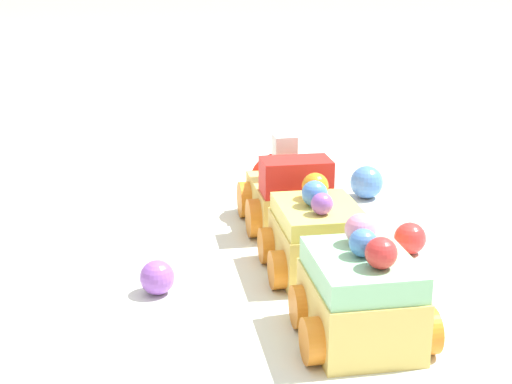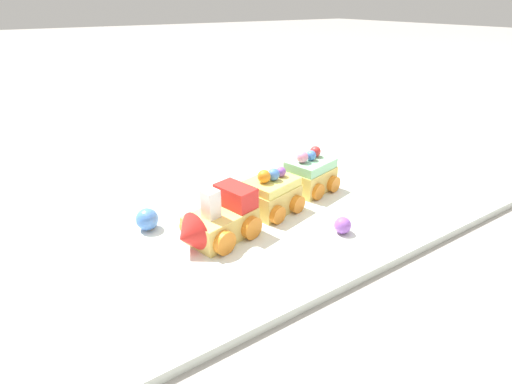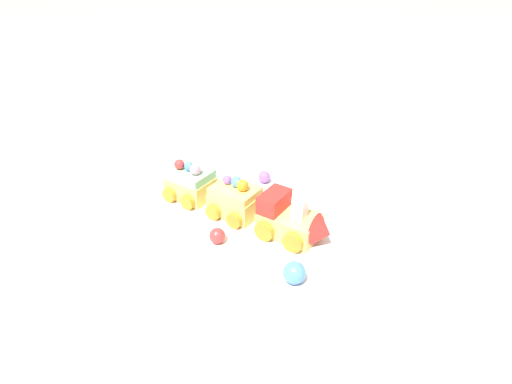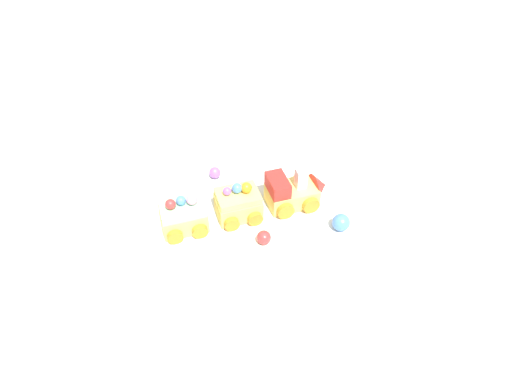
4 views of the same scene
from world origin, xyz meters
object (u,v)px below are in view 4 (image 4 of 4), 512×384
Objects in this scene: cake_train_locomotive at (295,191)px; gumball_blue at (341,222)px; cake_car_lemon at (238,204)px; gumball_red at (264,237)px; cake_car_mint at (183,215)px; gumball_purple at (215,173)px.

cake_train_locomotive is 3.93× the size of gumball_blue.
gumball_red is at bearing -74.28° from cake_car_lemon.
cake_car_mint is at bearing -179.83° from cake_car_lemon.
gumball_purple is at bearing 98.33° from cake_car_lemon.
gumball_red is (0.14, -0.05, -0.02)m from cake_car_mint.
gumball_purple is 0.96× the size of gumball_red.
cake_car_lemon reaches higher than gumball_blue.
gumball_red is (-0.07, -0.10, -0.01)m from cake_train_locomotive.
cake_train_locomotive is 0.10m from gumball_blue.
cake_train_locomotive is 0.12m from gumball_red.
gumball_blue is (0.18, -0.05, -0.01)m from cake_car_lemon.
cake_train_locomotive is at bearing 55.55° from gumball_red.
gumball_blue is (0.28, -0.03, -0.01)m from cake_car_mint.
gumball_purple is 0.27m from gumball_blue.
cake_train_locomotive is 1.35× the size of cake_car_mint.
gumball_purple is (0.05, 0.13, -0.02)m from cake_car_mint.
cake_car_lemon is 0.19m from gumball_blue.
cake_car_mint is 0.14m from gumball_purple.
cake_car_lemon reaches higher than gumball_red.
cake_car_mint is at bearing -179.94° from cake_train_locomotive.
gumball_blue is at bearing 9.37° from gumball_red.
cake_car_mint is at bearing -111.71° from gumball_purple.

